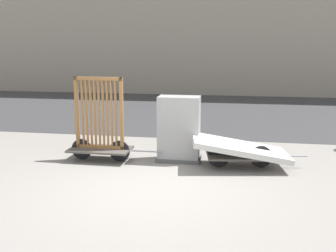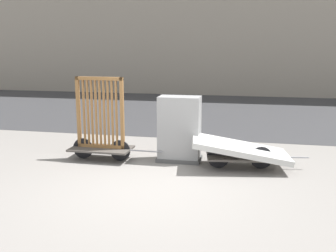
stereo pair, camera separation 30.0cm
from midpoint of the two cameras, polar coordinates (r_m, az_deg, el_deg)
ground_plane at (r=6.89m, az=-3.39°, el=-8.99°), size 60.00×60.00×0.00m
road_strip at (r=15.03m, az=4.05°, el=2.29°), size 56.00×9.49×0.01m
bike_cart_with_bedframe at (r=8.48m, az=-10.83°, el=-0.88°), size 2.01×0.71×1.78m
bike_cart_with_mattress at (r=8.00m, az=9.38°, el=-3.38°), size 2.37×1.30×0.63m
utility_cabinet at (r=8.30m, az=0.58°, el=-0.71°), size 0.93×0.55×1.39m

